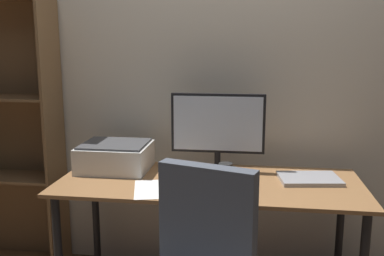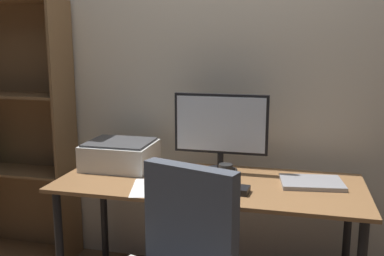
% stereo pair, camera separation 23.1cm
% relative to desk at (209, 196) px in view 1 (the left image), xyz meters
% --- Properties ---
extents(back_wall, '(6.40, 0.10, 2.60)m').
position_rel_desk_xyz_m(back_wall, '(0.00, 0.50, 0.64)').
color(back_wall, beige).
rests_on(back_wall, ground).
extents(desk, '(1.64, 0.67, 0.74)m').
position_rel_desk_xyz_m(desk, '(0.00, 0.00, 0.00)').
color(desk, olive).
rests_on(desk, ground).
extents(monitor, '(0.54, 0.20, 0.46)m').
position_rel_desk_xyz_m(monitor, '(0.03, 0.19, 0.34)').
color(monitor, black).
rests_on(monitor, desk).
extents(keyboard, '(0.29, 0.11, 0.02)m').
position_rel_desk_xyz_m(keyboard, '(0.01, -0.15, 0.09)').
color(keyboard, silver).
rests_on(keyboard, desk).
extents(mouse, '(0.06, 0.10, 0.03)m').
position_rel_desk_xyz_m(mouse, '(0.21, -0.15, 0.10)').
color(mouse, black).
rests_on(mouse, desk).
extents(coffee_mug, '(0.09, 0.08, 0.09)m').
position_rel_desk_xyz_m(coffee_mug, '(0.09, 0.03, 0.13)').
color(coffee_mug, black).
rests_on(coffee_mug, desk).
extents(laptop, '(0.35, 0.27, 0.02)m').
position_rel_desk_xyz_m(laptop, '(0.54, 0.08, 0.10)').
color(laptop, '#99999E').
rests_on(laptop, desk).
extents(printer, '(0.40, 0.34, 0.16)m').
position_rel_desk_xyz_m(printer, '(-0.57, 0.13, 0.16)').
color(printer, silver).
rests_on(printer, desk).
extents(paper_sheet, '(0.27, 0.34, 0.00)m').
position_rel_desk_xyz_m(paper_sheet, '(-0.26, -0.18, 0.09)').
color(paper_sheet, white).
rests_on(paper_sheet, desk).
extents(bookshelf, '(0.77, 0.28, 1.75)m').
position_rel_desk_xyz_m(bookshelf, '(-1.42, 0.34, 0.21)').
color(bookshelf, brown).
rests_on(bookshelf, ground).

